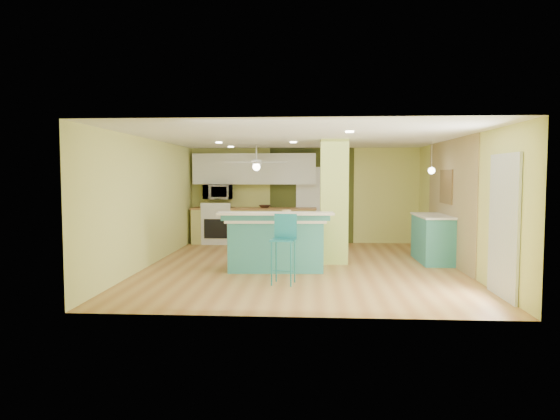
% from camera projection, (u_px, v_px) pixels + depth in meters
% --- Properties ---
extents(floor, '(6.00, 7.00, 0.01)m').
position_uv_depth(floor, '(301.00, 267.00, 9.77)').
color(floor, '#A76E3A').
rests_on(floor, ground).
extents(ceiling, '(6.00, 7.00, 0.01)m').
position_uv_depth(ceiling, '(302.00, 138.00, 9.59)').
color(ceiling, white).
rests_on(ceiling, wall_back).
extents(wall_back, '(6.00, 0.01, 2.50)m').
position_uv_depth(wall_back, '(304.00, 196.00, 13.17)').
color(wall_back, '#D8DB75').
rests_on(wall_back, floor).
extents(wall_front, '(6.00, 0.01, 2.50)m').
position_uv_depth(wall_front, '(296.00, 218.00, 6.19)').
color(wall_front, '#D8DB75').
rests_on(wall_front, floor).
extents(wall_left, '(0.01, 7.00, 2.50)m').
position_uv_depth(wall_left, '(150.00, 202.00, 9.87)').
color(wall_left, '#D8DB75').
rests_on(wall_left, floor).
extents(wall_right, '(0.01, 7.00, 2.50)m').
position_uv_depth(wall_right, '(459.00, 203.00, 9.49)').
color(wall_right, '#D8DB75').
rests_on(wall_right, floor).
extents(wood_panel, '(0.02, 3.40, 2.50)m').
position_uv_depth(wood_panel, '(450.00, 202.00, 10.09)').
color(wood_panel, '#988057').
rests_on(wood_panel, floor).
extents(olive_accent, '(2.20, 0.02, 2.50)m').
position_uv_depth(olive_accent, '(312.00, 196.00, 13.14)').
color(olive_accent, '#3F451B').
rests_on(olive_accent, floor).
extents(interior_door, '(0.82, 0.05, 2.00)m').
position_uv_depth(interior_door, '(312.00, 205.00, 13.13)').
color(interior_door, white).
rests_on(interior_door, floor).
extents(french_door, '(0.04, 1.08, 2.10)m').
position_uv_depth(french_door, '(503.00, 226.00, 7.22)').
color(french_door, silver).
rests_on(french_door, floor).
extents(column, '(0.55, 0.55, 2.50)m').
position_uv_depth(column, '(334.00, 202.00, 10.14)').
color(column, '#B9CE5F').
rests_on(column, floor).
extents(kitchen_run, '(3.25, 0.63, 0.94)m').
position_uv_depth(kitchen_run, '(254.00, 226.00, 13.00)').
color(kitchen_run, '#CBC46A').
rests_on(kitchen_run, floor).
extents(stove, '(0.76, 0.66, 1.08)m').
position_uv_depth(stove, '(218.00, 226.00, 13.05)').
color(stove, white).
rests_on(stove, floor).
extents(upper_cabinets, '(3.20, 0.34, 0.80)m').
position_uv_depth(upper_cabinets, '(254.00, 169.00, 13.02)').
color(upper_cabinets, white).
rests_on(upper_cabinets, wall_back).
extents(microwave, '(0.70, 0.48, 0.39)m').
position_uv_depth(microwave, '(218.00, 192.00, 13.00)').
color(microwave, silver).
rests_on(microwave, wall_back).
extents(ceiling_fan, '(1.41, 1.41, 0.61)m').
position_uv_depth(ceiling_fan, '(256.00, 163.00, 11.68)').
color(ceiling_fan, silver).
rests_on(ceiling_fan, ceiling).
extents(pendant_lamp, '(0.14, 0.14, 0.69)m').
position_uv_depth(pendant_lamp, '(432.00, 170.00, 10.22)').
color(pendant_lamp, white).
rests_on(pendant_lamp, ceiling).
extents(wall_decor, '(0.03, 0.90, 0.70)m').
position_uv_depth(wall_decor, '(446.00, 187.00, 10.27)').
color(wall_decor, brown).
rests_on(wall_decor, wood_panel).
extents(peninsula, '(2.12, 1.21, 1.12)m').
position_uv_depth(peninsula, '(276.00, 243.00, 9.40)').
color(peninsula, teal).
rests_on(peninsula, floor).
extents(bar_stool, '(0.44, 0.44, 1.15)m').
position_uv_depth(bar_stool, '(284.00, 237.00, 8.21)').
color(bar_stool, teal).
rests_on(bar_stool, floor).
extents(side_counter, '(0.64, 1.51, 0.97)m').
position_uv_depth(side_counter, '(433.00, 238.00, 10.30)').
color(side_counter, teal).
rests_on(side_counter, floor).
extents(fruit_bowl, '(0.38, 0.38, 0.07)m').
position_uv_depth(fruit_bowl, '(265.00, 206.00, 12.91)').
color(fruit_bowl, '#392117').
rests_on(fruit_bowl, kitchen_run).
extents(canister, '(0.17, 0.17, 0.16)m').
position_uv_depth(canister, '(287.00, 214.00, 9.35)').
color(canister, gold).
rests_on(canister, peninsula).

